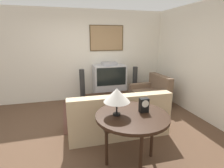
{
  "coord_description": "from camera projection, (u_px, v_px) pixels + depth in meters",
  "views": [
    {
      "loc": [
        -0.49,
        -3.27,
        1.9
      ],
      "look_at": [
        0.63,
        0.85,
        0.75
      ],
      "focal_mm": 28.0,
      "sensor_mm": 36.0,
      "label": 1
    }
  ],
  "objects": [
    {
      "name": "mantel_clock",
      "position": [
        144.0,
        105.0,
        2.59
      ],
      "size": [
        0.13,
        0.1,
        0.21
      ],
      "color": "black",
      "rests_on": "console_table"
    },
    {
      "name": "wall_back",
      "position": [
        81.0,
        56.0,
        5.3
      ],
      "size": [
        12.0,
        0.1,
        2.7
      ],
      "color": "silver",
      "rests_on": "ground_plane"
    },
    {
      "name": "tv",
      "position": [
        109.0,
        82.0,
        5.39
      ],
      "size": [
        0.97,
        0.54,
        1.18
      ],
      "color": "#B7B7BC",
      "rests_on": "ground_plane"
    },
    {
      "name": "ground_plane",
      "position": [
        94.0,
        131.0,
        3.67
      ],
      "size": [
        12.0,
        12.0,
        0.0
      ],
      "primitive_type": "plane",
      "color": "brown"
    },
    {
      "name": "speaker_tower_left",
      "position": [
        82.0,
        87.0,
        5.17
      ],
      "size": [
        0.25,
        0.25,
        1.0
      ],
      "color": "black",
      "rests_on": "ground_plane"
    },
    {
      "name": "speaker_tower_right",
      "position": [
        135.0,
        83.0,
        5.59
      ],
      "size": [
        0.25,
        0.25,
        1.0
      ],
      "color": "black",
      "rests_on": "ground_plane"
    },
    {
      "name": "wall_right",
      "position": [
        206.0,
        62.0,
        3.99
      ],
      "size": [
        0.06,
        12.0,
        2.7
      ],
      "color": "silver",
      "rests_on": "ground_plane"
    },
    {
      "name": "coffee_table",
      "position": [
        110.0,
        97.0,
        4.52
      ],
      "size": [
        1.2,
        0.57,
        0.44
      ],
      "color": "black",
      "rests_on": "ground_plane"
    },
    {
      "name": "console_table",
      "position": [
        132.0,
        119.0,
        2.54
      ],
      "size": [
        1.07,
        1.07,
        0.82
      ],
      "color": "black",
      "rests_on": "ground_plane"
    },
    {
      "name": "armchair",
      "position": [
        150.0,
        95.0,
        5.01
      ],
      "size": [
        0.91,
        1.01,
        0.85
      ],
      "rotation": [
        0.0,
        0.0,
        -1.52
      ],
      "color": "brown",
      "rests_on": "ground_plane"
    },
    {
      "name": "remote",
      "position": [
        112.0,
        95.0,
        4.54
      ],
      "size": [
        0.1,
        0.16,
        0.02
      ],
      "color": "black",
      "rests_on": "coffee_table"
    },
    {
      "name": "table_lamp",
      "position": [
        117.0,
        95.0,
        2.44
      ],
      "size": [
        0.37,
        0.37,
        0.4
      ],
      "color": "black",
      "rests_on": "console_table"
    },
    {
      "name": "area_rug",
      "position": [
        106.0,
        111.0,
        4.65
      ],
      "size": [
        2.19,
        1.89,
        0.01
      ],
      "color": "brown",
      "rests_on": "ground_plane"
    },
    {
      "name": "couch",
      "position": [
        117.0,
        118.0,
        3.57
      ],
      "size": [
        1.97,
        0.96,
        0.88
      ],
      "rotation": [
        0.0,
        0.0,
        3.12
      ],
      "color": "#CCB289",
      "rests_on": "ground_plane"
    }
  ]
}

